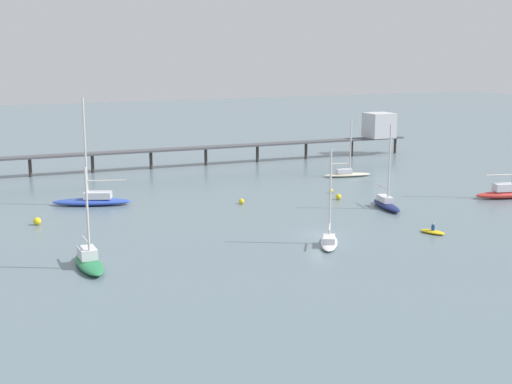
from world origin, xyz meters
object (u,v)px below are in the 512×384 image
pier (300,135)px  mooring_buoy_far (241,201)px  dinghy_yellow (433,231)px  sailboat_navy (386,203)px  sailboat_green (89,260)px  sailboat_blue (93,199)px  sailboat_cream (347,173)px  mooring_buoy_mid (331,191)px  mooring_buoy_outer (37,221)px  sailboat_red (508,192)px  sailboat_white (329,239)px  mooring_buoy_inner (338,197)px

pier → mooring_buoy_far: (-23.91, -28.65, -4.00)m
dinghy_yellow → sailboat_navy: bearing=78.0°
sailboat_green → mooring_buoy_far: (22.45, 17.64, -0.33)m
sailboat_blue → dinghy_yellow: bearing=-43.9°
dinghy_yellow → sailboat_cream: bearing=73.1°
mooring_buoy_mid → mooring_buoy_outer: mooring_buoy_outer is taller
pier → sailboat_red: (8.95, -40.08, -3.51)m
sailboat_green → mooring_buoy_mid: bearing=27.4°
mooring_buoy_outer → mooring_buoy_far: size_ratio=1.25×
sailboat_navy → mooring_buoy_mid: 10.77m
sailboat_white → mooring_buoy_outer: size_ratio=11.08×
sailboat_white → pier: bearing=64.5°
mooring_buoy_outer → mooring_buoy_far: (24.62, 0.15, -0.09)m
sailboat_cream → mooring_buoy_far: sailboat_cream is taller
sailboat_green → sailboat_navy: (37.51, 8.05, 0.03)m
dinghy_yellow → mooring_buoy_inner: size_ratio=4.04×
pier → sailboat_white: sailboat_white is taller
dinghy_yellow → mooring_buoy_mid: bearing=87.1°
pier → mooring_buoy_outer: (-48.53, -28.80, -3.91)m
mooring_buoy_inner → mooring_buoy_mid: (1.30, 4.00, -0.06)m
sailboat_white → sailboat_red: (32.39, 9.03, 0.22)m
sailboat_navy → mooring_buoy_outer: bearing=166.6°
sailboat_green → sailboat_navy: bearing=12.1°
sailboat_blue → mooring_buoy_mid: sailboat_blue is taller
sailboat_navy → mooring_buoy_far: sailboat_navy is taller
pier → mooring_buoy_inner: size_ratio=118.22×
pier → mooring_buoy_inner: bearing=-110.0°
mooring_buoy_mid → mooring_buoy_inner: bearing=-108.0°
sailboat_white → mooring_buoy_far: sailboat_white is taller
pier → mooring_buoy_far: pier is taller
sailboat_green → mooring_buoy_mid: sailboat_green is taller
sailboat_blue → sailboat_navy: bearing=-27.6°
sailboat_cream → sailboat_navy: sailboat_navy is taller
sailboat_red → sailboat_navy: bearing=174.1°
sailboat_white → sailboat_cream: bearing=54.9°
sailboat_cream → mooring_buoy_outer: bearing=-167.1°
sailboat_white → mooring_buoy_outer: 32.28m
sailboat_cream → mooring_buoy_inner: sailboat_cream is taller
sailboat_green → sailboat_blue: bearing=77.7°
sailboat_white → mooring_buoy_mid: sailboat_white is taller
mooring_buoy_far → dinghy_yellow: bearing=-59.5°
sailboat_green → sailboat_navy: sailboat_navy is taller
pier → sailboat_blue: size_ratio=6.52×
mooring_buoy_mid → sailboat_green: bearing=-152.6°
sailboat_blue → sailboat_white: 32.70m
sailboat_red → mooring_buoy_inner: sailboat_red is taller
mooring_buoy_outer → mooring_buoy_inner: bearing=-4.3°
mooring_buoy_mid → mooring_buoy_outer: bearing=-178.2°
mooring_buoy_mid → mooring_buoy_far: bearing=-175.5°
sailboat_green → mooring_buoy_outer: bearing=97.1°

